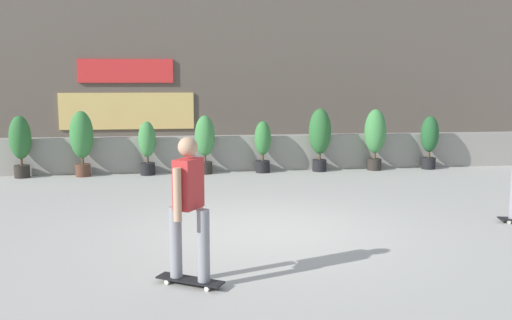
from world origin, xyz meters
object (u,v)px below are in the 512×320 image
potted_plant_1 (82,138)px  skater_foreground (189,204)px  potted_plant_2 (147,145)px  potted_plant_6 (375,135)px  potted_plant_4 (263,144)px  potted_plant_7 (430,139)px  potted_plant_3 (205,140)px  potted_plant_5 (320,135)px  potted_plant_0 (20,142)px

potted_plant_1 → skater_foreground: 8.11m
potted_plant_2 → skater_foreground: size_ratio=0.78×
potted_plant_2 → skater_foreground: skater_foreground is taller
potted_plant_6 → potted_plant_2: bearing=180.0°
potted_plant_4 → potted_plant_7: potted_plant_7 is taller
potted_plant_4 → potted_plant_1: bearing=-180.0°
potted_plant_6 → potted_plant_7: potted_plant_6 is taller
potted_plant_3 → potted_plant_4: 1.46m
skater_foreground → potted_plant_5: bearing=66.1°
potted_plant_3 → potted_plant_6: size_ratio=0.92×
potted_plant_1 → potted_plant_7: bearing=0.0°
potted_plant_2 → potted_plant_3: size_ratio=0.91×
potted_plant_6 → potted_plant_3: bearing=180.0°
potted_plant_4 → potted_plant_7: size_ratio=0.93×
potted_plant_0 → potted_plant_1: 1.42m
potted_plant_4 → potted_plant_5: 1.49m
potted_plant_4 → potted_plant_5: (1.48, -0.00, 0.22)m
potted_plant_1 → potted_plant_2: potted_plant_1 is taller
potted_plant_1 → potted_plant_2: 1.56m
potted_plant_1 → potted_plant_6: (7.36, 0.00, -0.00)m
potted_plant_0 → skater_foreground: (3.89, -7.73, 0.08)m
potted_plant_1 → potted_plant_4: potted_plant_1 is taller
potted_plant_2 → potted_plant_4: bearing=0.0°
potted_plant_3 → potted_plant_7: potted_plant_3 is taller
potted_plant_3 → potted_plant_5: size_ratio=0.90×
potted_plant_6 → skater_foreground: skater_foreground is taller
potted_plant_0 → potted_plant_6: bearing=0.0°
potted_plant_6 → skater_foreground: (-4.89, -7.73, 0.01)m
potted_plant_4 → potted_plant_7: (4.43, -0.00, 0.07)m
potted_plant_0 → skater_foreground: skater_foreground is taller
potted_plant_3 → skater_foreground: bearing=-93.6°
potted_plant_0 → potted_plant_3: size_ratio=1.02×
skater_foreground → potted_plant_6: bearing=57.7°
potted_plant_4 → skater_foreground: (-1.95, -7.73, 0.22)m
potted_plant_4 → potted_plant_7: 4.43m
potted_plant_1 → potted_plant_3: potted_plant_1 is taller
potted_plant_2 → potted_plant_4: (2.87, 0.00, -0.02)m
potted_plant_0 → potted_plant_5: (7.32, 0.00, 0.08)m
potted_plant_6 → potted_plant_7: bearing=0.0°
potted_plant_4 → potted_plant_6: 2.95m
skater_foreground → potted_plant_2: bearing=96.8°
potted_plant_0 → potted_plant_1: (1.42, 0.00, 0.07)m
potted_plant_3 → potted_plant_7: (5.88, 0.00, -0.04)m
potted_plant_5 → skater_foreground: 8.45m
potted_plant_4 → skater_foreground: size_ratio=0.77×
potted_plant_1 → skater_foreground: skater_foreground is taller
potted_plant_2 → potted_plant_6: potted_plant_6 is taller
potted_plant_0 → potted_plant_3: (4.39, 0.00, -0.02)m
potted_plant_5 → potted_plant_3: bearing=180.0°
potted_plant_2 → potted_plant_6: bearing=0.0°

